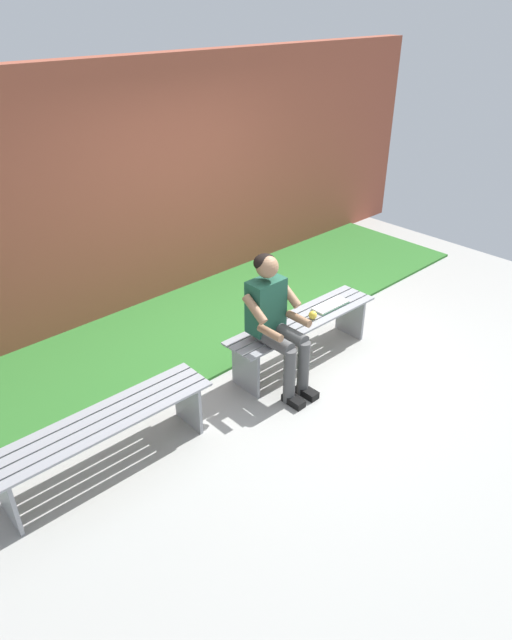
{
  "coord_description": "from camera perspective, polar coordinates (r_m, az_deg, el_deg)",
  "views": [
    {
      "loc": [
        3.54,
        3.12,
        3.19
      ],
      "look_at": [
        0.77,
        0.15,
        0.83
      ],
      "focal_mm": 31.42,
      "sensor_mm": 36.0,
      "label": 1
    }
  ],
  "objects": [
    {
      "name": "bench_far",
      "position": [
        4.43,
        -15.22,
        -10.89
      ],
      "size": [
        1.78,
        0.42,
        0.48
      ],
      "rotation": [
        0.0,
        0.0,
        -0.02
      ],
      "color": "gray",
      "rests_on": "ground"
    },
    {
      "name": "ground_plane",
      "position": [
        4.56,
        4.43,
        -14.71
      ],
      "size": [
        10.0,
        7.0,
        0.04
      ],
      "primitive_type": "cube",
      "color": "#9E9E99"
    },
    {
      "name": "book_open",
      "position": [
        5.68,
        7.6,
        1.48
      ],
      "size": [
        0.41,
        0.17,
        0.02
      ],
      "rotation": [
        0.0,
        0.0,
        -0.02
      ],
      "color": "white",
      "rests_on": "bench_near"
    },
    {
      "name": "grass_strip",
      "position": [
        6.09,
        -12.7,
        -2.13
      ],
      "size": [
        9.0,
        2.22,
        0.03
      ],
      "primitive_type": "cube",
      "color": "#2D6B28",
      "rests_on": "ground"
    },
    {
      "name": "brick_wall",
      "position": [
        6.4,
        -13.07,
        12.63
      ],
      "size": [
        9.5,
        0.24,
        2.69
      ],
      "primitive_type": "cube",
      "color": "#9E4C38",
      "rests_on": "ground"
    },
    {
      "name": "person_seated",
      "position": [
        4.96,
        1.99,
        0.14
      ],
      "size": [
        0.5,
        0.69,
        1.28
      ],
      "color": "#1E513D",
      "rests_on": "ground"
    },
    {
      "name": "bench_near",
      "position": [
        5.51,
        4.76,
        -0.89
      ],
      "size": [
        1.73,
        0.42,
        0.48
      ],
      "rotation": [
        0.0,
        0.0,
        -0.02
      ],
      "color": "gray",
      "rests_on": "ground"
    },
    {
      "name": "apple",
      "position": [
        5.43,
        5.8,
        0.5
      ],
      "size": [
        0.08,
        0.08,
        0.08
      ],
      "primitive_type": "sphere",
      "color": "gold",
      "rests_on": "bench_near"
    }
  ]
}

